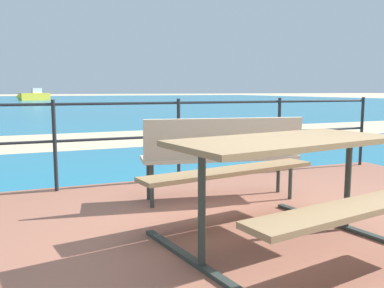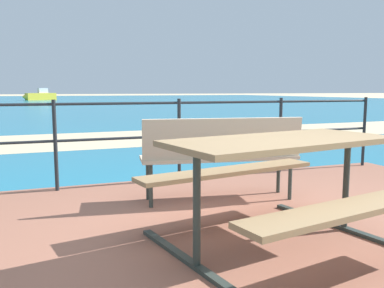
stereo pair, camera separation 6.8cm
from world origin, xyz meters
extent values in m
plane|color=beige|center=(0.00, 0.00, 0.00)|extent=(240.00, 240.00, 0.00)
cube|color=#935B47|center=(0.00, 0.00, 0.03)|extent=(6.40, 5.20, 0.06)
cube|color=teal|center=(0.00, 40.00, 0.01)|extent=(90.00, 90.00, 0.01)
cube|color=beige|center=(0.00, 7.62, 0.01)|extent=(54.07, 4.77, 0.01)
cube|color=#8C704C|center=(-0.04, 0.07, 0.84)|extent=(1.77, 1.03, 0.04)
cube|color=#8C704C|center=(0.07, -0.55, 0.52)|extent=(1.68, 0.55, 0.04)
cube|color=#8C704C|center=(-0.16, 0.68, 0.52)|extent=(1.68, 0.55, 0.04)
cylinder|color=#2D3833|center=(-0.74, -0.06, 0.45)|extent=(0.06, 0.06, 0.78)
cube|color=#2D3833|center=(-0.74, -0.06, 0.07)|extent=(0.33, 1.50, 0.03)
cylinder|color=#2D3833|center=(0.65, 0.19, 0.45)|extent=(0.06, 0.06, 0.78)
cube|color=#2D3833|center=(0.65, 0.19, 0.07)|extent=(0.33, 1.50, 0.03)
cube|color=#BCAD93|center=(0.09, 1.42, 0.51)|extent=(1.66, 0.65, 0.04)
cube|color=#BCAD93|center=(0.06, 1.24, 0.73)|extent=(1.60, 0.33, 0.40)
cylinder|color=#2D3833|center=(0.83, 1.45, 0.28)|extent=(0.04, 0.04, 0.45)
cylinder|color=#2D3833|center=(0.78, 1.15, 0.28)|extent=(0.04, 0.04, 0.45)
cylinder|color=#2D3833|center=(-0.60, 1.68, 0.28)|extent=(0.04, 0.04, 0.45)
cylinder|color=#2D3833|center=(-0.65, 1.39, 0.28)|extent=(0.04, 0.04, 0.45)
cylinder|color=#1E2328|center=(-1.48, 2.43, 0.58)|extent=(0.04, 0.04, 1.03)
cylinder|color=#1E2328|center=(0.00, 2.43, 0.58)|extent=(0.04, 0.04, 1.03)
cylinder|color=#1E2328|center=(1.48, 2.43, 0.58)|extent=(0.04, 0.04, 1.03)
cylinder|color=#1E2328|center=(2.95, 2.43, 0.58)|extent=(0.04, 0.04, 1.03)
cylinder|color=#1E2328|center=(0.00, 2.43, 1.04)|extent=(5.90, 0.03, 0.03)
cylinder|color=#1E2328|center=(0.00, 2.43, 0.63)|extent=(5.90, 0.03, 0.03)
cube|color=yellow|center=(-1.09, 48.90, 0.42)|extent=(3.51, 2.21, 0.82)
cube|color=silver|center=(-0.85, 49.01, 1.12)|extent=(1.20, 0.91, 0.58)
cone|color=yellow|center=(-2.89, 48.11, 0.42)|extent=(0.75, 0.88, 0.74)
camera|label=1|loc=(-1.72, -2.36, 1.20)|focal=38.27mm
camera|label=2|loc=(-1.66, -2.38, 1.20)|focal=38.27mm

